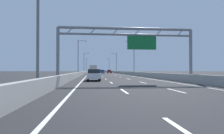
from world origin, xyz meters
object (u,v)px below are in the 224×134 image
object	(u,v)px
sign_gantry	(129,41)
black_car	(97,71)
streetlamp_left_distant	(87,64)
blue_car	(102,72)
streetlamp_right_distant	(109,64)
silver_car	(92,72)
streetlamp_left_near	(41,13)
orange_car	(100,71)
white_car	(94,75)
streetlamp_right_mid	(133,56)
streetlamp_left_far	(85,62)
red_car	(109,71)
streetlamp_left_mid	(79,55)
box_truck	(93,69)
streetlamp_right_far	(116,62)

from	to	relation	value
sign_gantry	black_car	bearing A→B (deg)	90.23
streetlamp_left_distant	blue_car	size ratio (longest dim) A/B	2.28
streetlamp_right_distant	silver_car	bearing A→B (deg)	-101.95
sign_gantry	streetlamp_left_near	bearing A→B (deg)	-132.56
orange_car	white_car	world-z (taller)	white_car
streetlamp_right_mid	silver_car	bearing A→B (deg)	111.84
streetlamp_left_far	silver_car	bearing A→B (deg)	-73.38
streetlamp_left_far	streetlamp_left_distant	distance (m)	40.44
blue_car	red_car	xyz separation A→B (m)	(3.51, 6.42, -0.01)
blue_car	black_car	distance (m)	59.04
streetlamp_left_mid	streetlamp_left_distant	distance (m)	80.89
white_car	box_truck	bearing A→B (deg)	89.81
streetlamp_left_distant	streetlamp_right_distant	xyz separation A→B (m)	(14.93, 0.00, 0.00)
streetlamp_right_mid	black_car	size ratio (longest dim) A/B	2.07
streetlamp_right_distant	black_car	bearing A→B (deg)	149.65
orange_car	white_car	distance (m)	69.75
streetlamp_right_distant	orange_car	world-z (taller)	streetlamp_right_distant
silver_car	white_car	distance (m)	55.74
streetlamp_right_distant	silver_car	world-z (taller)	streetlamp_right_distant
sign_gantry	red_car	world-z (taller)	sign_gantry
box_truck	streetlamp_left_far	bearing A→B (deg)	99.55
red_car	streetlamp_left_near	bearing A→B (deg)	-98.58
streetlamp_left_far	box_truck	size ratio (longest dim) A/B	1.24
orange_car	black_car	bearing A→B (deg)	90.04
streetlamp_left_near	red_car	size ratio (longest dim) A/B	2.11
sign_gantry	box_truck	bearing A→B (deg)	94.41
red_car	silver_car	distance (m)	8.77
streetlamp_left_distant	blue_car	bearing A→B (deg)	-82.12
streetlamp_left_mid	streetlamp_right_mid	world-z (taller)	same
white_car	red_car	bearing A→B (deg)	83.12
streetlamp_left_mid	streetlamp_right_mid	bearing A→B (deg)	0.00
streetlamp_right_mid	streetlamp_right_far	bearing A→B (deg)	90.00
streetlamp_left_far	white_car	size ratio (longest dim) A/B	2.02
streetlamp_left_distant	sign_gantry	bearing A→B (deg)	-86.10
streetlamp_left_near	blue_car	xyz separation A→B (m)	(7.55, 66.80, -4.64)
sign_gantry	streetlamp_left_mid	world-z (taller)	streetlamp_left_mid
streetlamp_left_distant	white_car	size ratio (longest dim) A/B	2.02
streetlamp_right_mid	black_car	xyz separation A→B (m)	(-7.69, 85.39, -4.65)
streetlamp_right_far	box_truck	xyz separation A→B (m)	(-11.03, -23.16, -3.73)
black_car	blue_car	bearing A→B (deg)	-89.70
blue_car	silver_car	size ratio (longest dim) A/B	0.98
sign_gantry	orange_car	xyz separation A→B (m)	(-0.44, 73.92, -4.04)
sign_gantry	streetlamp_left_far	size ratio (longest dim) A/B	1.66
streetlamp_left_distant	black_car	xyz separation A→B (m)	(7.24, 4.50, -4.65)
streetlamp_left_far	black_car	xyz separation A→B (m)	(7.24, 44.95, -4.65)
streetlamp_right_mid	streetlamp_right_distant	world-z (taller)	same
streetlamp_left_near	silver_car	distance (m)	68.65
streetlamp_left_mid	box_truck	distance (m)	18.11
streetlamp_right_mid	streetlamp_left_far	xyz separation A→B (m)	(-14.93, 40.44, 0.00)
streetlamp_right_far	streetlamp_left_distant	size ratio (longest dim) A/B	1.00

